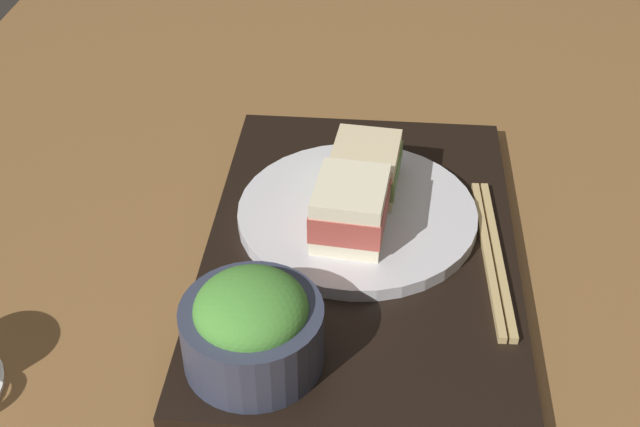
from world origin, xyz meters
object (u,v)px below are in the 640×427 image
at_px(sandwich_far, 365,167).
at_px(sandwich_plate, 357,214).
at_px(sandwich_near, 350,209).
at_px(salad_bowl, 252,326).
at_px(chopsticks_pair, 492,255).

bearing_deg(sandwich_far, sandwich_plate, 172.07).
height_order(sandwich_near, salad_bowl, salad_bowl).
height_order(sandwich_plate, sandwich_near, sandwich_near).
bearing_deg(salad_bowl, sandwich_near, -24.17).
distance_m(sandwich_far, chopsticks_pair, 0.15).
bearing_deg(sandwich_near, sandwich_far, -7.93).
bearing_deg(sandwich_far, chopsticks_pair, -124.41).
bearing_deg(sandwich_near, chopsticks_pair, -94.07).
bearing_deg(salad_bowl, sandwich_far, -19.13).
relative_size(sandwich_near, salad_bowl, 0.76).
relative_size(sandwich_plate, sandwich_far, 2.67).
bearing_deg(sandwich_far, salad_bowl, 160.87).
xyz_separation_m(sandwich_plate, sandwich_far, (0.04, -0.01, 0.03)).
xyz_separation_m(sandwich_plate, salad_bowl, (-0.19, 0.07, 0.03)).
height_order(sandwich_plate, sandwich_far, sandwich_far).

